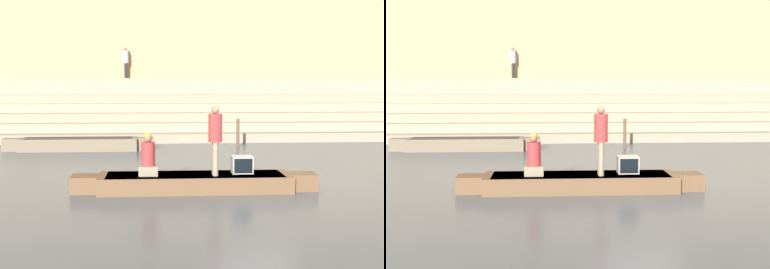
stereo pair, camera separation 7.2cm
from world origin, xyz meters
The scene contains 10 objects.
ground_plane centered at (0.00, 0.00, 0.00)m, with size 120.00×120.00×0.00m, color #4C5660.
ghat_steps centered at (0.00, 13.08, 1.03)m, with size 36.00×5.41×2.90m.
back_wall centered at (0.00, 15.60, 4.57)m, with size 34.20×1.28×9.19m.
rowboat_main centered at (-1.54, -0.47, 0.23)m, with size 6.28×1.37×0.43m.
person_standing centered at (-1.04, -0.62, 1.45)m, with size 0.34×0.34×1.76m.
person_rowing centered at (-2.73, -0.56, 0.88)m, with size 0.48×0.38×1.11m.
tv_set centered at (-0.31, -0.37, 0.65)m, with size 0.54×0.46×0.45m.
moored_boat_shore centered at (-5.65, 7.56, 0.26)m, with size 5.95×1.07×0.50m.
mooring_post centered at (0.83, 7.91, 0.61)m, with size 0.13×0.13×1.22m, color brown.
person_on_steps centered at (-4.17, 14.62, 3.83)m, with size 0.32×0.32×1.61m.
Camera 2 is at (-2.41, -13.94, 2.88)m, focal length 50.00 mm.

